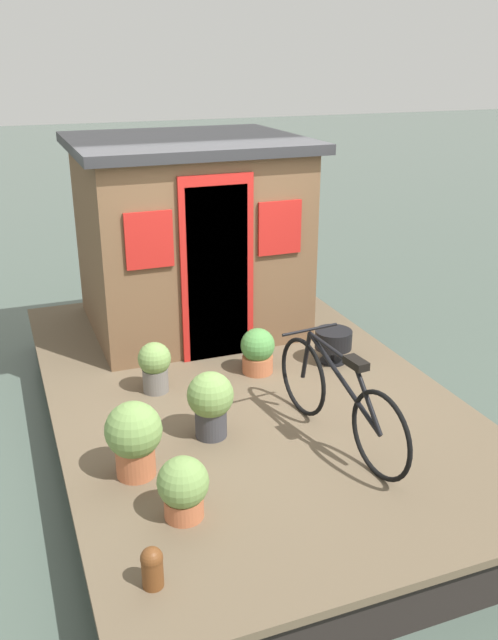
{
  "coord_description": "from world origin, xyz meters",
  "views": [
    {
      "loc": [
        -5.18,
        1.91,
        3.27
      ],
      "look_at": [
        -0.2,
        0.0,
        1.15
      ],
      "focal_mm": 37.94,
      "sensor_mm": 36.0,
      "label": 1
    }
  ],
  "objects_px": {
    "potted_plant_sage": "(134,436)",
    "charcoal_grill": "(333,340)",
    "bicycle": "(339,399)",
    "potted_plant_thyme": "(183,487)",
    "potted_plant_geranium": "(210,401)",
    "mooring_bollard": "(152,566)",
    "houseboat_cabin": "(189,234)",
    "potted_plant_mint": "(155,365)",
    "potted_plant_fern": "(258,351)"
  },
  "relations": [
    {
      "from": "bicycle",
      "to": "potted_plant_sage",
      "type": "bearing_deg",
      "value": 85.56
    },
    {
      "from": "houseboat_cabin",
      "to": "potted_plant_geranium",
      "type": "distance_m",
      "value": 2.51
    },
    {
      "from": "potted_plant_thyme",
      "to": "mooring_bollard",
      "type": "bearing_deg",
      "value": 147.93
    },
    {
      "from": "potted_plant_mint",
      "to": "mooring_bollard",
      "type": "distance_m",
      "value": 2.39
    },
    {
      "from": "bicycle",
      "to": "potted_plant_thyme",
      "type": "relative_size",
      "value": 3.91
    },
    {
      "from": "mooring_bollard",
      "to": "houseboat_cabin",
      "type": "bearing_deg",
      "value": -19.58
    },
    {
      "from": "potted_plant_geranium",
      "to": "mooring_bollard",
      "type": "bearing_deg",
      "value": 150.41
    },
    {
      "from": "potted_plant_thyme",
      "to": "bicycle",
      "type": "bearing_deg",
      "value": -71.4
    },
    {
      "from": "potted_plant_fern",
      "to": "houseboat_cabin",
      "type": "bearing_deg",
      "value": 9.25
    },
    {
      "from": "potted_plant_mint",
      "to": "potted_plant_thyme",
      "type": "xyz_separation_m",
      "value": [
        -1.79,
        0.25,
        -0.03
      ]
    },
    {
      "from": "houseboat_cabin",
      "to": "potted_plant_mint",
      "type": "distance_m",
      "value": 1.81
    },
    {
      "from": "potted_plant_geranium",
      "to": "potted_plant_fern",
      "type": "distance_m",
      "value": 1.21
    },
    {
      "from": "potted_plant_mint",
      "to": "mooring_bollard",
      "type": "bearing_deg",
      "value": 165.96
    },
    {
      "from": "houseboat_cabin",
      "to": "bicycle",
      "type": "distance_m",
      "value": 2.87
    },
    {
      "from": "potted_plant_thyme",
      "to": "potted_plant_sage",
      "type": "bearing_deg",
      "value": 18.32
    },
    {
      "from": "charcoal_grill",
      "to": "mooring_bollard",
      "type": "distance_m",
      "value": 3.28
    },
    {
      "from": "bicycle",
      "to": "potted_plant_thyme",
      "type": "xyz_separation_m",
      "value": [
        -0.46,
        1.36,
        -0.15
      ]
    },
    {
      "from": "houseboat_cabin",
      "to": "charcoal_grill",
      "type": "height_order",
      "value": "houseboat_cabin"
    },
    {
      "from": "bicycle",
      "to": "potted_plant_thyme",
      "type": "height_order",
      "value": "bicycle"
    },
    {
      "from": "bicycle",
      "to": "potted_plant_thyme",
      "type": "bearing_deg",
      "value": 108.6
    },
    {
      "from": "potted_plant_sage",
      "to": "potted_plant_geranium",
      "type": "relative_size",
      "value": 1.05
    },
    {
      "from": "mooring_bollard",
      "to": "potted_plant_thyme",
      "type": "bearing_deg",
      "value": -32.07
    },
    {
      "from": "potted_plant_sage",
      "to": "mooring_bollard",
      "type": "xyz_separation_m",
      "value": [
        -1.11,
        0.14,
        -0.17
      ]
    },
    {
      "from": "potted_plant_sage",
      "to": "potted_plant_geranium",
      "type": "distance_m",
      "value": 0.73
    },
    {
      "from": "potted_plant_mint",
      "to": "potted_plant_geranium",
      "type": "distance_m",
      "value": 0.93
    },
    {
      "from": "houseboat_cabin",
      "to": "potted_plant_mint",
      "type": "bearing_deg",
      "value": 152.31
    },
    {
      "from": "charcoal_grill",
      "to": "mooring_bollard",
      "type": "relative_size",
      "value": 1.39
    },
    {
      "from": "potted_plant_sage",
      "to": "potted_plant_geranium",
      "type": "height_order",
      "value": "potted_plant_sage"
    },
    {
      "from": "potted_plant_thyme",
      "to": "potted_plant_fern",
      "type": "xyz_separation_m",
      "value": [
        1.82,
        -1.24,
        -0.01
      ]
    },
    {
      "from": "potted_plant_sage",
      "to": "charcoal_grill",
      "type": "bearing_deg",
      "value": -61.62
    },
    {
      "from": "potted_plant_fern",
      "to": "charcoal_grill",
      "type": "bearing_deg",
      "value": -94.34
    },
    {
      "from": "potted_plant_thyme",
      "to": "houseboat_cabin",
      "type": "bearing_deg",
      "value": -17.28
    },
    {
      "from": "potted_plant_sage",
      "to": "potted_plant_mint",
      "type": "bearing_deg",
      "value": -19.89
    },
    {
      "from": "potted_plant_geranium",
      "to": "mooring_bollard",
      "type": "xyz_separation_m",
      "value": [
        -1.42,
        0.81,
        -0.17
      ]
    },
    {
      "from": "bicycle",
      "to": "potted_plant_geranium",
      "type": "relative_size",
      "value": 3.11
    },
    {
      "from": "houseboat_cabin",
      "to": "potted_plant_fern",
      "type": "relative_size",
      "value": 5.34
    },
    {
      "from": "houseboat_cabin",
      "to": "potted_plant_geranium",
      "type": "bearing_deg",
      "value": 167.2
    },
    {
      "from": "mooring_bollard",
      "to": "potted_plant_mint",
      "type": "bearing_deg",
      "value": -14.04
    },
    {
      "from": "bicycle",
      "to": "potted_plant_geranium",
      "type": "distance_m",
      "value": 0.99
    },
    {
      "from": "potted_plant_thyme",
      "to": "mooring_bollard",
      "type": "height_order",
      "value": "potted_plant_thyme"
    },
    {
      "from": "houseboat_cabin",
      "to": "mooring_bollard",
      "type": "xyz_separation_m",
      "value": [
        -3.77,
        1.34,
        -0.88
      ]
    },
    {
      "from": "potted_plant_geranium",
      "to": "bicycle",
      "type": "bearing_deg",
      "value": -115.99
    },
    {
      "from": "potted_plant_thyme",
      "to": "potted_plant_fern",
      "type": "relative_size",
      "value": 0.99
    },
    {
      "from": "houseboat_cabin",
      "to": "mooring_bollard",
      "type": "relative_size",
      "value": 9.02
    },
    {
      "from": "potted_plant_mint",
      "to": "potted_plant_fern",
      "type": "relative_size",
      "value": 1.06
    },
    {
      "from": "potted_plant_sage",
      "to": "mooring_bollard",
      "type": "relative_size",
      "value": 2.2
    },
    {
      "from": "bicycle",
      "to": "charcoal_grill",
      "type": "distance_m",
      "value": 1.46
    },
    {
      "from": "bicycle",
      "to": "potted_plant_sage",
      "type": "relative_size",
      "value": 2.97
    },
    {
      "from": "houseboat_cabin",
      "to": "potted_plant_sage",
      "type": "height_order",
      "value": "houseboat_cabin"
    },
    {
      "from": "potted_plant_thyme",
      "to": "charcoal_grill",
      "type": "bearing_deg",
      "value": -48.64
    }
  ]
}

